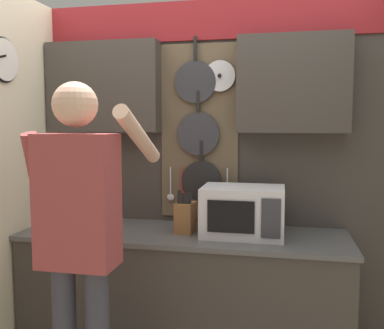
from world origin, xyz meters
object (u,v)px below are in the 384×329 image
at_px(knife_block, 186,217).
at_px(person, 79,227).
at_px(microwave, 243,211).
at_px(utensil_crock, 55,214).

height_order(knife_block, person, person).
relative_size(microwave, utensil_crock, 1.56).
height_order(microwave, knife_block, microwave).
bearing_deg(person, microwave, 42.05).
distance_m(microwave, utensil_crock, 1.28).
relative_size(microwave, person, 0.28).
xyz_separation_m(knife_block, person, (-0.39, -0.68, 0.08)).
bearing_deg(microwave, knife_block, 179.96).
distance_m(knife_block, utensil_crock, 0.91).
bearing_deg(knife_block, microwave, -0.04).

